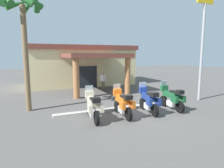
{
  "coord_description": "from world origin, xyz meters",
  "views": [
    {
      "loc": [
        -5.3,
        -9.4,
        3.22
      ],
      "look_at": [
        -0.01,
        2.91,
        1.2
      ],
      "focal_mm": 31.36,
      "sensor_mm": 36.0,
      "label": 1
    }
  ],
  "objects_px": {
    "motorcycle_cream": "(93,106)",
    "roadside_sign": "(203,27)",
    "motorcycle_blue": "(149,100)",
    "motel_building": "(81,65)",
    "motorcycle_green": "(172,98)",
    "pedestrian": "(103,80)",
    "palm_tree_roadside": "(23,17)",
    "motorcycle_orange": "(123,103)"
  },
  "relations": [
    {
      "from": "motorcycle_cream",
      "to": "roadside_sign",
      "type": "distance_m",
      "value": 9.51
    },
    {
      "from": "motorcycle_blue",
      "to": "motel_building",
      "type": "bearing_deg",
      "value": 11.9
    },
    {
      "from": "motorcycle_cream",
      "to": "motorcycle_green",
      "type": "bearing_deg",
      "value": -84.94
    },
    {
      "from": "pedestrian",
      "to": "palm_tree_roadside",
      "type": "height_order",
      "value": "palm_tree_roadside"
    },
    {
      "from": "motel_building",
      "to": "motorcycle_orange",
      "type": "height_order",
      "value": "motel_building"
    },
    {
      "from": "motel_building",
      "to": "motorcycle_cream",
      "type": "xyz_separation_m",
      "value": [
        -2.48,
        -11.87,
        -1.43
      ]
    },
    {
      "from": "motel_building",
      "to": "palm_tree_roadside",
      "type": "relative_size",
      "value": 1.65
    },
    {
      "from": "motorcycle_blue",
      "to": "motorcycle_green",
      "type": "bearing_deg",
      "value": -81.22
    },
    {
      "from": "palm_tree_roadside",
      "to": "roadside_sign",
      "type": "relative_size",
      "value": 0.87
    },
    {
      "from": "motorcycle_orange",
      "to": "motorcycle_cream",
      "type": "bearing_deg",
      "value": 92.45
    },
    {
      "from": "pedestrian",
      "to": "roadside_sign",
      "type": "distance_m",
      "value": 8.97
    },
    {
      "from": "motel_building",
      "to": "motorcycle_blue",
      "type": "xyz_separation_m",
      "value": [
        0.76,
        -11.89,
        -1.43
      ]
    },
    {
      "from": "roadside_sign",
      "to": "motel_building",
      "type": "bearing_deg",
      "value": 118.84
    },
    {
      "from": "motel_building",
      "to": "pedestrian",
      "type": "bearing_deg",
      "value": -79.47
    },
    {
      "from": "motel_building",
      "to": "motorcycle_green",
      "type": "bearing_deg",
      "value": -78.78
    },
    {
      "from": "motel_building",
      "to": "motorcycle_cream",
      "type": "bearing_deg",
      "value": -101.9
    },
    {
      "from": "motorcycle_orange",
      "to": "motorcycle_blue",
      "type": "distance_m",
      "value": 1.62
    },
    {
      "from": "motorcycle_cream",
      "to": "palm_tree_roadside",
      "type": "height_order",
      "value": "palm_tree_roadside"
    },
    {
      "from": "motorcycle_blue",
      "to": "roadside_sign",
      "type": "distance_m",
      "value": 6.85
    },
    {
      "from": "motorcycle_orange",
      "to": "palm_tree_roadside",
      "type": "xyz_separation_m",
      "value": [
        -4.54,
        3.07,
        4.52
      ]
    },
    {
      "from": "motorcycle_orange",
      "to": "roadside_sign",
      "type": "distance_m",
      "value": 8.13
    },
    {
      "from": "motorcycle_green",
      "to": "roadside_sign",
      "type": "height_order",
      "value": "roadside_sign"
    },
    {
      "from": "motorcycle_orange",
      "to": "pedestrian",
      "type": "height_order",
      "value": "pedestrian"
    },
    {
      "from": "motel_building",
      "to": "motorcycle_orange",
      "type": "distance_m",
      "value": 12.03
    },
    {
      "from": "motorcycle_green",
      "to": "pedestrian",
      "type": "xyz_separation_m",
      "value": [
        -1.54,
        7.41,
        0.29
      ]
    },
    {
      "from": "motorcycle_cream",
      "to": "palm_tree_roadside",
      "type": "bearing_deg",
      "value": 49.03
    },
    {
      "from": "motel_building",
      "to": "motorcycle_blue",
      "type": "distance_m",
      "value": 12.0
    },
    {
      "from": "palm_tree_roadside",
      "to": "roadside_sign",
      "type": "distance_m",
      "value": 11.41
    },
    {
      "from": "motorcycle_green",
      "to": "pedestrian",
      "type": "bearing_deg",
      "value": 15.2
    },
    {
      "from": "motorcycle_blue",
      "to": "motorcycle_green",
      "type": "relative_size",
      "value": 1.0
    },
    {
      "from": "pedestrian",
      "to": "palm_tree_roadside",
      "type": "bearing_deg",
      "value": 171.17
    },
    {
      "from": "motel_building",
      "to": "motorcycle_blue",
      "type": "relative_size",
      "value": 5.04
    },
    {
      "from": "motorcycle_cream",
      "to": "palm_tree_roadside",
      "type": "relative_size",
      "value": 0.33
    },
    {
      "from": "motorcycle_cream",
      "to": "motorcycle_green",
      "type": "height_order",
      "value": "same"
    },
    {
      "from": "motorcycle_orange",
      "to": "roadside_sign",
      "type": "relative_size",
      "value": 0.29
    },
    {
      "from": "pedestrian",
      "to": "palm_tree_roadside",
      "type": "xyz_separation_m",
      "value": [
        -6.24,
        -4.37,
        4.22
      ]
    },
    {
      "from": "palm_tree_roadside",
      "to": "pedestrian",
      "type": "bearing_deg",
      "value": 35.04
    },
    {
      "from": "motorcycle_orange",
      "to": "motorcycle_green",
      "type": "height_order",
      "value": "same"
    },
    {
      "from": "motel_building",
      "to": "motorcycle_green",
      "type": "distance_m",
      "value": 12.19
    },
    {
      "from": "motel_building",
      "to": "roadside_sign",
      "type": "bearing_deg",
      "value": -61.27
    },
    {
      "from": "motel_building",
      "to": "palm_tree_roadside",
      "type": "bearing_deg",
      "value": -121.54
    },
    {
      "from": "roadside_sign",
      "to": "palm_tree_roadside",
      "type": "bearing_deg",
      "value": 170.84
    }
  ]
}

